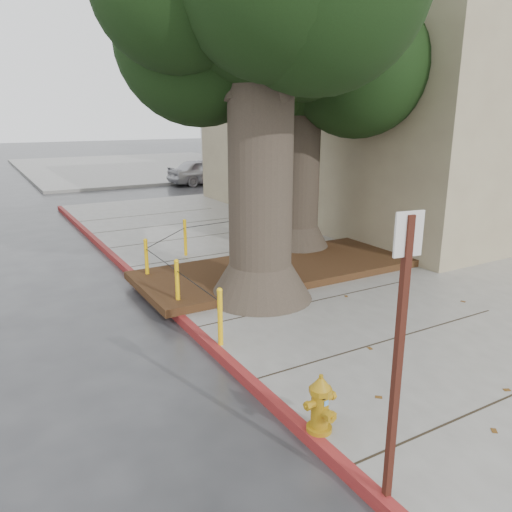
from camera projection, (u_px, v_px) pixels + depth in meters
The scene contains 15 objects.
ground at pixel (364, 356), 7.78m from camera, with size 140.00×140.00×0.00m, color #28282B.
sidewalk_main at pixel (477, 259), 12.72m from camera, with size 16.00×26.00×0.15m, color slate.
sidewalk_far at pixel (143, 166), 35.64m from camera, with size 16.00×20.00×0.15m, color slate.
curb_red at pixel (184, 321), 8.88m from camera, with size 0.14×26.00×0.16m, color maroon.
planter_bed at pixel (279, 269), 11.40m from camera, with size 6.40×2.60×0.16m, color black.
building_corner at pixel (422, 76), 18.30m from camera, with size 12.00×13.00×10.00m, color tan.
building_side_white at pixel (292, 102), 35.91m from camera, with size 10.00×10.00×9.00m, color silver.
building_side_grey at pixel (311, 86), 43.38m from camera, with size 12.00×14.00×12.00m, color slate.
tree_near at pixel (274, 9), 8.67m from camera, with size 4.50×3.80×7.68m.
tree_far at pixel (310, 55), 12.11m from camera, with size 4.50×3.80×7.17m.
bollard_ring at pixel (199, 256), 10.83m from camera, with size 3.79×5.39×0.95m.
fire_hydrant at pixel (320, 404), 5.60m from camera, with size 0.37×0.34×0.71m.
signpost at pixel (399, 346), 4.31m from camera, with size 0.27×0.07×2.73m.
car_silver at pixel (205, 171), 26.83m from camera, with size 1.62×4.03×1.37m, color #B5B5BA.
car_red at pixel (271, 173), 26.04m from camera, with size 1.44×4.13×1.36m, color maroon.
Camera 1 is at (-4.99, -5.27, 3.62)m, focal length 35.00 mm.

